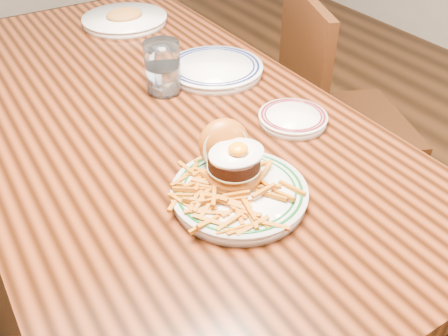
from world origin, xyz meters
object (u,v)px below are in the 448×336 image
main_plate (237,180)px  side_plate (293,118)px  chair_right (330,115)px  table (150,137)px

main_plate → side_plate: 0.29m
chair_right → main_plate: 0.87m
chair_right → table: bearing=26.2°
table → main_plate: bearing=-89.1°
main_plate → table: bearing=104.7°
side_plate → main_plate: bearing=-170.8°
table → side_plate: (0.26, -0.25, 0.10)m
main_plate → side_plate: size_ratio=1.71×
chair_right → side_plate: chair_right is taller
chair_right → main_plate: chair_right is taller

